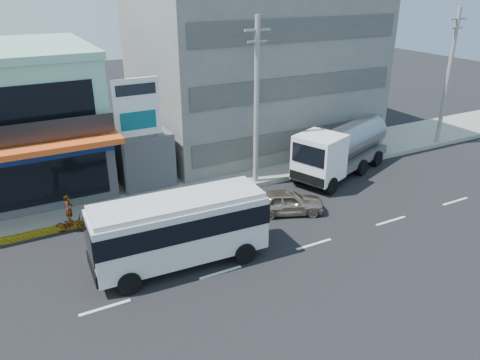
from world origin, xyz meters
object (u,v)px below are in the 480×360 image
object	(u,v)px
sedan	(287,202)
utility_pole_near	(256,103)
utility_pole_far	(448,78)
billboard	(137,114)
satellite_dish	(139,128)
tanker_truck	(341,149)
concrete_building	(252,50)
minibus	(179,226)
motorcycle_rider	(71,220)

from	to	relation	value
sedan	utility_pole_near	bearing A→B (deg)	18.14
utility_pole_near	utility_pole_far	bearing A→B (deg)	0.00
billboard	sedan	world-z (taller)	billboard
utility_pole_far	billboard	bearing A→B (deg)	175.43
satellite_dish	tanker_truck	world-z (taller)	satellite_dish
concrete_building	sedan	world-z (taller)	concrete_building
minibus	sedan	size ratio (longest dim) A/B	1.97
billboard	utility_pole_near	world-z (taller)	utility_pole_near
satellite_dish	tanker_truck	xyz separation A→B (m)	(11.67, -4.63, -1.82)
satellite_dish	utility_pole_near	bearing A→B (deg)	-30.96
utility_pole_near	tanker_truck	xyz separation A→B (m)	(5.67, -1.03, -3.39)
billboard	minibus	world-z (taller)	billboard
utility_pole_far	utility_pole_near	bearing A→B (deg)	180.00
utility_pole_near	sedan	world-z (taller)	utility_pole_near
concrete_building	minibus	xyz separation A→B (m)	(-11.22, -13.50, -5.10)
utility_pole_near	motorcycle_rider	xyz separation A→B (m)	(-11.02, -0.60, -4.49)
concrete_building	minibus	bearing A→B (deg)	-129.74
satellite_dish	billboard	world-z (taller)	billboard
satellite_dish	motorcycle_rider	xyz separation A→B (m)	(-5.02, -4.20, -2.91)
satellite_dish	sedan	size ratio (longest dim) A/B	0.38
utility_pole_near	minibus	xyz separation A→B (m)	(-7.22, -5.90, -3.25)
billboard	tanker_truck	bearing A→B (deg)	-13.08
billboard	tanker_truck	xyz separation A→B (m)	(12.17, -2.83, -3.17)
satellite_dish	utility_pole_near	size ratio (longest dim) A/B	0.15
minibus	tanker_truck	distance (m)	13.78
billboard	utility_pole_near	bearing A→B (deg)	-15.48
satellite_dish	motorcycle_rider	world-z (taller)	satellite_dish
satellite_dish	utility_pole_far	xyz separation A→B (m)	(22.00, -3.60, 1.57)
sedan	concrete_building	bearing A→B (deg)	2.48
sedan	motorcycle_rider	xyz separation A→B (m)	(-10.68, 3.45, -0.01)
utility_pole_near	motorcycle_rider	bearing A→B (deg)	-176.88
minibus	motorcycle_rider	world-z (taller)	minibus
concrete_building	tanker_truck	world-z (taller)	concrete_building
billboard	sedan	bearing A→B (deg)	-43.52
minibus	utility_pole_near	bearing A→B (deg)	39.24
billboard	motorcycle_rider	bearing A→B (deg)	-152.04
sedan	motorcycle_rider	size ratio (longest dim) A/B	1.96
sedan	motorcycle_rider	world-z (taller)	motorcycle_rider
tanker_truck	utility_pole_far	bearing A→B (deg)	5.68
motorcycle_rider	utility_pole_far	bearing A→B (deg)	1.27
billboard	minibus	xyz separation A→B (m)	(-0.72, -7.70, -3.03)
billboard	utility_pole_far	bearing A→B (deg)	-4.57
utility_pole_near	sedan	xyz separation A→B (m)	(-0.34, -4.05, -4.48)
billboard	utility_pole_far	world-z (taller)	utility_pole_far
minibus	tanker_truck	world-z (taller)	tanker_truck
concrete_building	motorcycle_rider	world-z (taller)	concrete_building
concrete_building	utility_pole_far	bearing A→B (deg)	-32.35
utility_pole_far	satellite_dish	bearing A→B (deg)	170.71
utility_pole_far	minibus	world-z (taller)	utility_pole_far
minibus	motorcycle_rider	size ratio (longest dim) A/B	3.85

